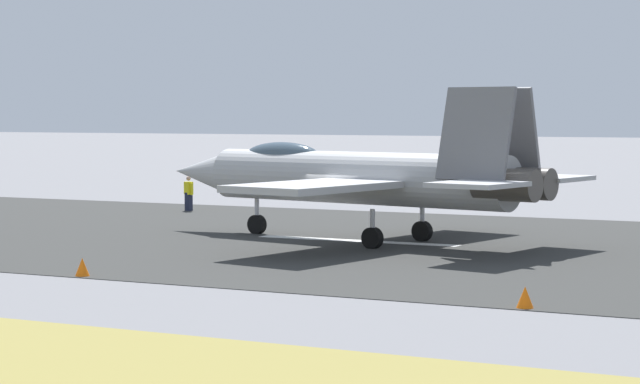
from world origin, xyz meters
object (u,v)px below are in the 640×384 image
at_px(crew_person, 189,194).
at_px(marker_cone_near, 525,298).
at_px(marker_cone_mid, 82,267).
at_px(fighter_jet, 356,176).

distance_m(crew_person, marker_cone_near, 32.40).
height_order(crew_person, marker_cone_mid, crew_person).
bearing_deg(fighter_jet, marker_cone_mid, 76.60).
relative_size(crew_person, marker_cone_near, 3.09).
distance_m(fighter_jet, marker_cone_mid, 13.04).
bearing_deg(marker_cone_near, crew_person, -42.85).
distance_m(fighter_jet, marker_cone_near, 16.38).
height_order(crew_person, marker_cone_near, crew_person).
relative_size(fighter_jet, crew_person, 10.34).
bearing_deg(marker_cone_near, fighter_jet, -50.40).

